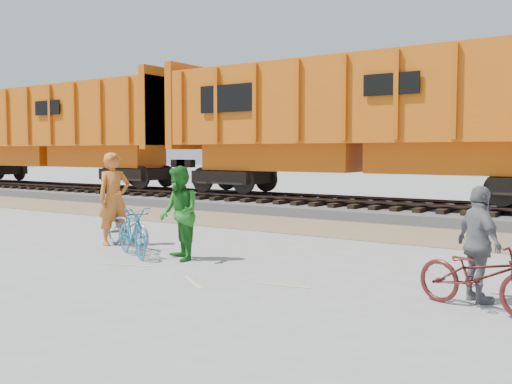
% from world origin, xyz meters
% --- Properties ---
extents(ground, '(120.00, 120.00, 0.00)m').
position_xyz_m(ground, '(0.00, 0.00, 0.00)').
color(ground, '#9E9E99').
rests_on(ground, ground).
extents(gravel_strip, '(120.00, 3.00, 0.02)m').
position_xyz_m(gravel_strip, '(0.00, 5.50, 0.01)').
color(gravel_strip, '#856E53').
rests_on(gravel_strip, ground).
extents(ballast_bed, '(120.00, 4.00, 0.30)m').
position_xyz_m(ballast_bed, '(0.00, 9.00, 0.15)').
color(ballast_bed, slate).
rests_on(ballast_bed, ground).
extents(track, '(120.00, 2.60, 0.24)m').
position_xyz_m(track, '(0.00, 9.00, 0.47)').
color(track, black).
rests_on(track, ballast_bed).
extents(hopper_car_left, '(14.00, 3.13, 4.65)m').
position_xyz_m(hopper_car_left, '(-15.76, 9.00, 3.01)').
color(hopper_car_left, black).
rests_on(hopper_car_left, track).
extents(hopper_car_center, '(14.00, 3.13, 4.65)m').
position_xyz_m(hopper_car_center, '(-0.76, 9.00, 3.01)').
color(hopper_car_center, black).
rests_on(hopper_car_center, track).
extents(bicycle_blue, '(1.70, 0.92, 0.85)m').
position_xyz_m(bicycle_blue, '(-2.41, 0.52, 0.42)').
color(bicycle_blue, '#6980AF').
rests_on(bicycle_blue, ground).
extents(bicycle_teal, '(1.54, 1.04, 0.90)m').
position_xyz_m(bicycle_teal, '(-1.58, -0.14, 0.45)').
color(bicycle_teal, '#236B85').
rests_on(bicycle_teal, ground).
extents(bicycle_maroon, '(1.77, 1.03, 0.88)m').
position_xyz_m(bicycle_maroon, '(4.74, -0.39, 0.44)').
color(bicycle_maroon, '#511A17').
rests_on(bicycle_maroon, ground).
extents(person_solo, '(0.66, 0.83, 1.97)m').
position_xyz_m(person_solo, '(-2.91, 0.62, 0.98)').
color(person_solo, '#CE6826').
rests_on(person_solo, ground).
extents(person_man, '(1.06, 1.01, 1.73)m').
position_xyz_m(person_man, '(-0.58, 0.06, 0.87)').
color(person_man, '#206F20').
rests_on(person_man, ground).
extents(person_woman, '(0.90, 0.91, 1.54)m').
position_xyz_m(person_woman, '(4.64, 0.01, 0.77)').
color(person_woman, slate).
rests_on(person_woman, ground).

